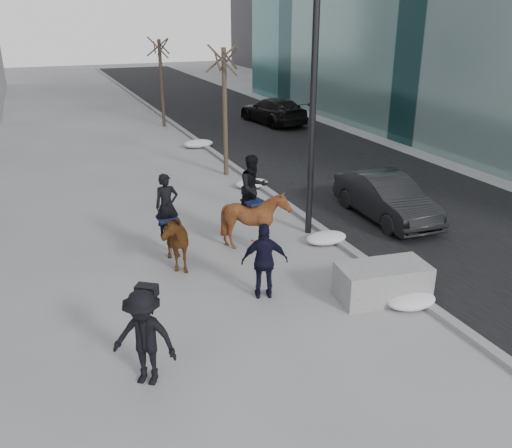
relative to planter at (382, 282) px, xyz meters
name	(u,v)px	position (x,y,z in m)	size (l,w,h in m)	color
ground	(277,307)	(-2.32, 0.51, -0.40)	(120.00, 120.00, 0.00)	gray
road	(330,163)	(4.68, 10.51, -0.39)	(8.00, 90.00, 0.01)	black
curb	(241,172)	(0.68, 10.51, -0.34)	(0.25, 90.00, 0.12)	gray
planter	(382,282)	(0.00, 0.00, 0.00)	(1.99, 1.00, 0.80)	#98989B
car_near	(386,198)	(2.99, 4.15, 0.28)	(1.44, 4.13, 1.36)	black
car_far	(273,111)	(6.01, 19.35, 0.33)	(2.04, 5.01, 1.45)	black
tree_near	(225,107)	(0.08, 10.58, 2.25)	(1.20, 1.20, 5.29)	#3C2E23
tree_far	(161,79)	(0.08, 20.90, 2.16)	(1.20, 1.20, 5.12)	#3C2D23
mounted_left	(170,233)	(-3.92, 3.45, 0.47)	(0.85, 1.82, 2.34)	#502610
mounted_right	(255,213)	(-1.59, 3.54, 0.63)	(1.61, 1.74, 2.56)	#48190E
feeder	(265,261)	(-2.39, 1.05, 0.48)	(1.11, 1.01, 1.75)	black
camera_crew	(144,337)	(-5.44, -0.93, 0.49)	(1.30, 1.19, 1.75)	black
lamppost	(315,52)	(0.28, 4.06, 4.60)	(0.25, 0.80, 9.09)	black
snow_piles	(257,187)	(0.38, 8.13, -0.24)	(1.42, 16.75, 0.36)	silver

